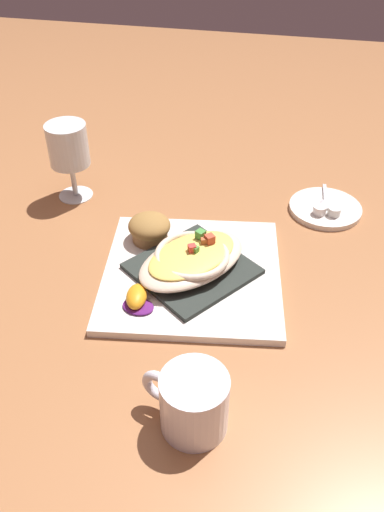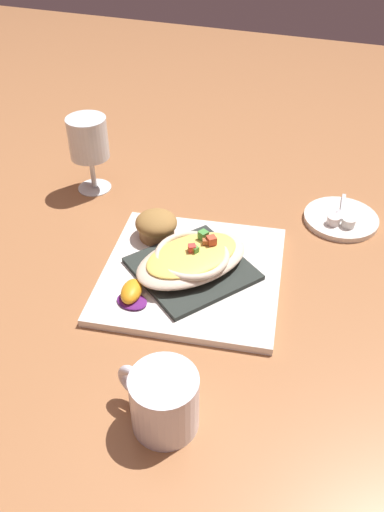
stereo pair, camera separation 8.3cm
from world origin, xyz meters
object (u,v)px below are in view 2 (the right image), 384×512
creamer_cup_0 (334,220)px  coffee_mug (164,403)px  creamer_saucer (341,219)px  gratin_dish (192,258)px  muffin (156,225)px  orange_garnish (132,293)px  stemmed_glass (89,142)px  square_plate (192,274)px  spoon (342,213)px  creamer_cup_1 (349,222)px

creamer_cup_0 → coffee_mug: bearing=73.9°
creamer_saucer → gratin_dish: bearing=49.0°
muffin → orange_garnish: 0.16m
orange_garnish → creamer_saucer: size_ratio=0.44×
stemmed_glass → square_plate: bearing=145.6°
orange_garnish → coffee_mug: (-0.12, 0.17, 0.01)m
gratin_dish → square_plate: bearing=64.5°
stemmed_glass → creamer_cup_0: stemmed_glass is taller
muffin → spoon: size_ratio=0.82×
muffin → creamer_cup_0: (-0.28, -0.14, -0.02)m
creamer_cup_1 → creamer_saucer: bearing=-60.9°
orange_garnish → coffee_mug: size_ratio=0.54×
square_plate → muffin: size_ratio=3.92×
muffin → creamer_cup_0: muffin is taller
gratin_dish → creamer_saucer: gratin_dish is taller
orange_garnish → creamer_cup_1: orange_garnish is taller
muffin → creamer_cup_1: bearing=-154.7°
coffee_mug → creamer_cup_1: 0.50m
coffee_mug → stemmed_glass: stemmed_glass is taller
creamer_cup_1 → creamer_cup_0: bearing=3.3°
muffin → coffee_mug: size_ratio=0.65×
muffin → coffee_mug: coffee_mug is taller
creamer_cup_1 → gratin_dish: bearing=43.7°
muffin → stemmed_glass: (0.19, -0.12, 0.06)m
gratin_dish → creamer_cup_1: gratin_dish is taller
creamer_saucer → spoon: size_ratio=1.54×
square_plate → coffee_mug: size_ratio=2.53×
orange_garnish → creamer_cup_1: bearing=-133.4°
muffin → creamer_saucer: muffin is taller
spoon → muffin: bearing=31.2°
spoon → creamer_cup_0: creamer_cup_0 is taller
creamer_cup_1 → orange_garnish: bearing=46.6°
orange_garnish → creamer_saucer: 0.43m
square_plate → stemmed_glass: stemmed_glass is taller
orange_garnish → stemmed_glass: (0.21, -0.28, 0.08)m
coffee_mug → stemmed_glass: (0.33, -0.45, 0.06)m
coffee_mug → stemmed_glass: 0.56m
coffee_mug → stemmed_glass: bearing=-53.6°
muffin → stemmed_glass: 0.23m
muffin → coffee_mug: (-0.15, 0.33, 0.00)m
gratin_dish → stemmed_glass: (0.27, -0.19, 0.06)m
muffin → stemmed_glass: bearing=-33.4°
coffee_mug → creamer_saucer: (-0.15, -0.50, -0.03)m
square_plate → creamer_cup_0: size_ratio=11.70×
stemmed_glass → creamer_cup_0: bearing=-177.4°
stemmed_glass → creamer_saucer: (-0.48, -0.05, -0.10)m
stemmed_glass → spoon: stemmed_glass is taller
muffin → stemmed_glass: stemmed_glass is taller
creamer_saucer → creamer_cup_0: bearing=67.5°
creamer_cup_1 → coffee_mug: bearing=71.0°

